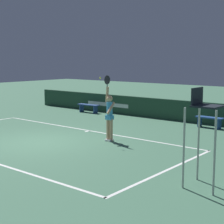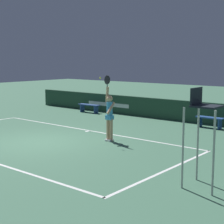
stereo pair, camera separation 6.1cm
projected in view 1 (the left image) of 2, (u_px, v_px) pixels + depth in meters
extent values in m
plane|color=#437256|center=(40.00, 142.00, 13.38)|extent=(60.00, 60.00, 0.00)
cube|color=white|center=(90.00, 131.00, 15.46)|extent=(10.79, 0.10, 0.00)
cube|color=white|center=(168.00, 170.00, 10.05)|extent=(0.10, 5.41, 0.00)
cube|color=white|center=(87.00, 131.00, 15.35)|extent=(0.10, 0.30, 0.00)
cube|color=#20402D|center=(149.00, 108.00, 18.89)|extent=(16.37, 0.19, 1.03)
cube|color=silver|center=(107.00, 104.00, 20.56)|extent=(2.95, 0.01, 0.21)
cylinder|color=tan|center=(111.00, 130.00, 13.45)|extent=(0.12, 0.12, 0.85)
cylinder|color=tan|center=(108.00, 129.00, 13.55)|extent=(0.12, 0.12, 0.85)
cube|color=white|center=(111.00, 140.00, 13.49)|extent=(0.10, 0.24, 0.07)
cube|color=white|center=(108.00, 140.00, 13.59)|extent=(0.10, 0.24, 0.07)
cylinder|color=#3B94CC|center=(110.00, 110.00, 13.39)|extent=(0.23, 0.23, 0.60)
cube|color=#3B94CC|center=(110.00, 117.00, 13.43)|extent=(0.26, 0.21, 0.16)
sphere|color=tan|center=(110.00, 99.00, 13.33)|extent=(0.23, 0.23, 0.23)
cylinder|color=tan|center=(107.00, 94.00, 13.38)|extent=(0.15, 0.10, 0.57)
cylinder|color=tan|center=(111.00, 108.00, 13.26)|extent=(0.11, 0.42, 0.44)
ellipsoid|color=black|center=(107.00, 80.00, 13.30)|extent=(0.34, 0.03, 0.38)
cylinder|color=black|center=(107.00, 85.00, 13.33)|extent=(0.03, 0.03, 0.18)
sphere|color=#C9E331|center=(100.00, 78.00, 13.13)|extent=(0.07, 0.07, 0.07)
cylinder|color=#B5B8AE|center=(215.00, 154.00, 8.02)|extent=(0.05, 0.05, 1.93)
cylinder|color=#B5B8AE|center=(184.00, 148.00, 8.50)|extent=(0.05, 0.05, 1.93)
cylinder|color=#B5B8AE|center=(198.00, 142.00, 9.08)|extent=(0.05, 0.05, 1.93)
cube|color=black|center=(208.00, 106.00, 8.41)|extent=(0.61, 0.61, 0.04)
cube|color=black|center=(197.00, 96.00, 8.54)|extent=(0.04, 0.55, 0.40)
cube|color=#2D4B8A|center=(88.00, 105.00, 20.64)|extent=(1.38, 0.40, 0.05)
cube|color=#2D4B8A|center=(82.00, 108.00, 20.99)|extent=(0.07, 0.32, 0.44)
cube|color=#2D4B8A|center=(95.00, 109.00, 20.36)|extent=(0.07, 0.32, 0.44)
cube|color=#25498C|center=(210.00, 118.00, 16.06)|extent=(1.24, 0.39, 0.05)
cube|color=#25498C|center=(200.00, 121.00, 16.40)|extent=(0.07, 0.32, 0.46)
cube|color=#25498C|center=(219.00, 124.00, 15.80)|extent=(0.07, 0.32, 0.46)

